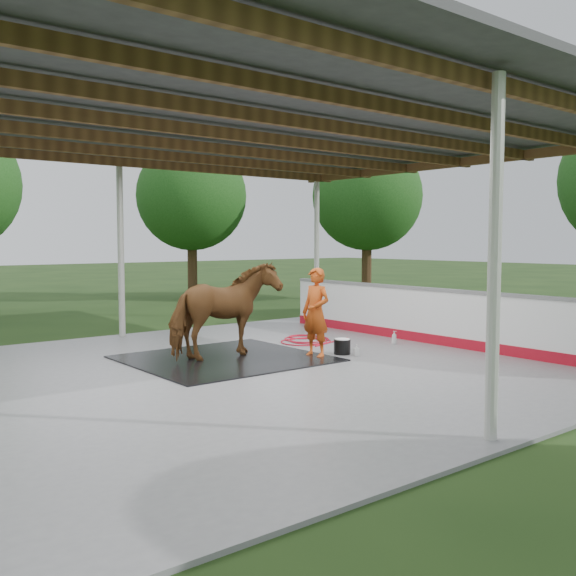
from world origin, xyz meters
TOP-DOWN VIEW (x-y plane):
  - ground at (0.00, 0.00)m, footprint 100.00×100.00m
  - concrete_slab at (0.00, 0.00)m, footprint 12.00×10.00m
  - pavilion_structure at (0.00, -0.00)m, footprint 12.60×10.60m
  - dasher_board at (4.60, 0.00)m, footprint 0.16×8.00m
  - tree_belt at (0.30, 0.90)m, footprint 28.00×28.00m
  - rubber_mat at (0.29, 0.97)m, footprint 3.27×3.06m
  - horse at (0.29, 0.97)m, footprint 2.07×1.02m
  - handler at (1.73, 0.16)m, footprint 0.46×0.64m
  - wash_bucket at (2.29, 0.04)m, footprint 0.31×0.31m
  - soap_bottle_a at (3.91, 0.21)m, footprint 0.14×0.14m
  - soap_bottle_b at (2.37, -0.26)m, footprint 0.13×0.13m
  - hose_coil at (2.80, 1.68)m, footprint 1.58×1.45m

SIDE VIEW (x-z plane):
  - ground at x=0.00m, z-range 0.00..0.00m
  - concrete_slab at x=0.00m, z-range 0.00..0.05m
  - hose_coil at x=2.80m, z-range 0.05..0.07m
  - rubber_mat at x=0.29m, z-range 0.05..0.07m
  - soap_bottle_b at x=2.37m, z-range 0.05..0.26m
  - soap_bottle_a at x=3.91m, z-range 0.05..0.32m
  - wash_bucket at x=2.29m, z-range 0.05..0.34m
  - dasher_board at x=4.60m, z-range 0.02..1.17m
  - handler at x=1.73m, z-range 0.05..1.68m
  - horse at x=0.29m, z-range 0.07..1.78m
  - tree_belt at x=0.30m, z-range 0.89..6.69m
  - pavilion_structure at x=0.00m, z-range 1.94..5.99m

